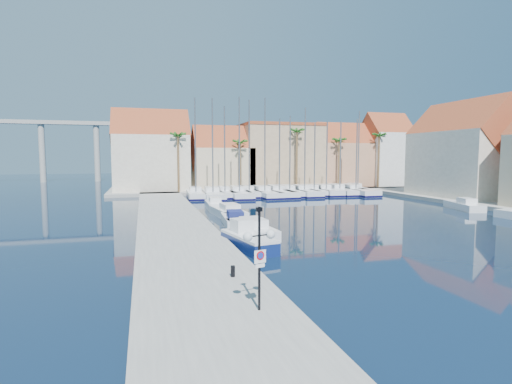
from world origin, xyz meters
TOP-DOWN VIEW (x-y plane):
  - ground at (0.00, 0.00)m, footprint 260.00×260.00m
  - quay_west at (-9.00, 13.50)m, footprint 6.00×77.00m
  - shore_north at (10.00, 48.00)m, footprint 54.00×16.00m
  - lamp_post at (-7.46, -8.37)m, footprint 1.27×0.58m
  - bollard at (-7.51, -4.14)m, footprint 0.21×0.21m
  - fishing_boat at (-4.87, 3.27)m, footprint 2.78×5.57m
  - motorboat_west_0 at (-3.42, 7.72)m, footprint 2.68×7.19m
  - motorboat_west_1 at (-3.75, 12.13)m, footprint 2.39×5.94m
  - motorboat_west_2 at (-3.19, 17.41)m, footprint 2.74×7.07m
  - motorboat_west_3 at (-3.48, 23.85)m, footprint 2.10×5.69m
  - motorboat_east_1 at (23.98, 15.18)m, footprint 3.41×6.23m
  - sailboat_0 at (-4.04, 36.49)m, footprint 2.92×9.22m
  - sailboat_1 at (-1.69, 35.59)m, footprint 3.37×10.59m
  - sailboat_2 at (0.21, 36.49)m, footprint 2.75×8.31m
  - sailboat_3 at (2.33, 35.88)m, footprint 3.80×11.31m
  - sailboat_4 at (4.03, 36.78)m, footprint 2.72×8.78m
  - sailboat_5 at (6.10, 35.60)m, footprint 3.19×10.92m
  - sailboat_6 at (8.59, 36.08)m, footprint 3.28×11.60m
  - sailboat_7 at (10.42, 36.37)m, footprint 2.83×10.14m
  - sailboat_8 at (12.66, 35.81)m, footprint 3.19×10.63m
  - sailboat_9 at (14.52, 36.25)m, footprint 2.45×8.71m
  - sailboat_10 at (16.50, 36.06)m, footprint 3.01×9.81m
  - sailboat_11 at (18.84, 36.11)m, footprint 2.97×10.29m
  - sailboat_12 at (21.19, 35.22)m, footprint 3.04×11.37m
  - sailboat_13 at (22.74, 37.08)m, footprint 2.76×8.40m
  - building_0 at (-10.00, 47.00)m, footprint 12.30×9.00m
  - building_1 at (2.00, 47.00)m, footprint 10.30×8.00m
  - building_2 at (13.00, 48.00)m, footprint 14.20×10.20m
  - building_3 at (25.00, 47.00)m, footprint 10.30×8.00m
  - building_4 at (34.00, 46.00)m, footprint 8.30×8.00m
  - building_6 at (32.00, 24.00)m, footprint 9.00×14.30m
  - palm_0 at (-6.00, 42.00)m, footprint 2.60×2.60m
  - palm_1 at (4.00, 42.00)m, footprint 2.60×2.60m
  - palm_2 at (14.00, 42.00)m, footprint 2.60×2.60m
  - palm_3 at (22.00, 42.00)m, footprint 2.60×2.60m
  - palm_4 at (30.00, 42.00)m, footprint 2.60×2.60m
  - viaduct at (-39.07, 82.00)m, footprint 48.00×2.20m

SIDE VIEW (x-z plane):
  - ground at x=0.00m, z-range 0.00..0.00m
  - quay_west at x=-9.00m, z-range 0.00..0.50m
  - shore_north at x=10.00m, z-range 0.00..0.50m
  - motorboat_west_0 at x=-3.42m, z-range -0.19..1.21m
  - motorboat_east_1 at x=23.98m, z-range -0.19..1.21m
  - motorboat_west_1 at x=-3.75m, z-range -0.19..1.21m
  - motorboat_west_2 at x=-3.19m, z-range -0.19..1.21m
  - motorboat_west_3 at x=-3.48m, z-range -0.19..1.21m
  - sailboat_6 at x=8.59m, z-range -5.33..6.44m
  - sailboat_12 at x=21.19m, z-range -5.39..6.52m
  - sailboat_11 at x=18.84m, z-range -5.23..6.37m
  - sailboat_10 at x=16.50m, z-range -5.17..6.32m
  - sailboat_7 at x=10.42m, z-range -5.56..6.71m
  - sailboat_9 at x=14.52m, z-range -5.02..6.20m
  - sailboat_8 at x=12.66m, z-range -6.17..7.35m
  - sailboat_3 at x=2.33m, z-range -6.76..7.95m
  - sailboat_5 at x=6.10m, z-range -6.75..7.95m
  - sailboat_1 at x=-1.69m, z-range -6.57..7.78m
  - fishing_boat at x=-4.87m, z-range -0.31..1.55m
  - sailboat_0 at x=-4.04m, z-range -6.60..7.87m
  - sailboat_13 at x=22.74m, z-range -6.07..7.35m
  - sailboat_2 at x=0.21m, z-range -6.06..7.33m
  - sailboat_4 at x=4.03m, z-range -6.61..7.90m
  - bollard at x=-7.51m, z-range 0.50..1.02m
  - lamp_post at x=-7.46m, z-range 1.10..4.91m
  - building_1 at x=2.00m, z-range -0.20..10.80m
  - building_3 at x=25.00m, z-range -0.14..11.86m
  - building_2 at x=13.00m, z-range 0.51..12.01m
  - building_6 at x=32.00m, z-range -0.23..13.27m
  - building_0 at x=-10.00m, z-range -0.23..13.27m
  - building_4 at x=34.00m, z-range -0.03..13.97m
  - palm_1 at x=4.00m, z-range 3.56..12.71m
  - palm_3 at x=22.00m, z-range 3.78..13.43m
  - palm_0 at x=-6.00m, z-range 4.00..14.15m
  - palm_4 at x=30.00m, z-range 4.22..14.87m
  - palm_2 at x=14.00m, z-range 4.44..15.59m
  - viaduct at x=-39.07m, z-range 3.02..17.47m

